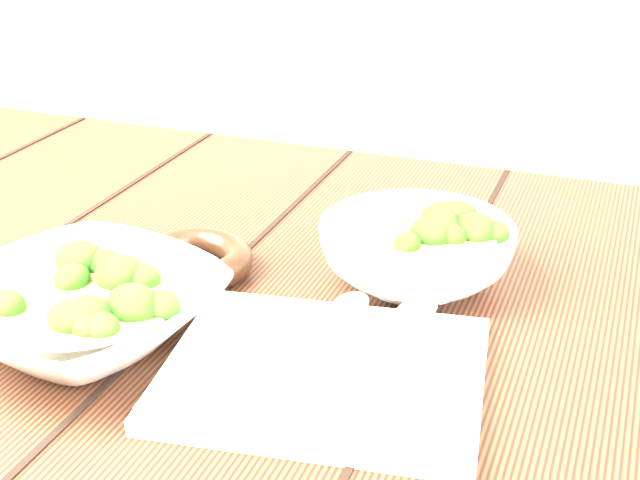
% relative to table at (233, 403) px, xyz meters
% --- Properties ---
extents(table, '(1.20, 0.80, 0.75)m').
position_rel_table_xyz_m(table, '(0.00, 0.00, 0.00)').
color(table, black).
rests_on(table, ground).
extents(soup_bowl_front, '(0.26, 0.26, 0.06)m').
position_rel_table_xyz_m(soup_bowl_front, '(-0.07, -0.11, 0.15)').
color(soup_bowl_front, white).
rests_on(soup_bowl_front, table).
extents(soup_bowl_back, '(0.18, 0.18, 0.06)m').
position_rel_table_xyz_m(soup_bowl_back, '(0.15, 0.08, 0.15)').
color(soup_bowl_back, white).
rests_on(soup_bowl_back, table).
extents(trivet, '(0.11, 0.11, 0.03)m').
position_rel_table_xyz_m(trivet, '(-0.04, 0.02, 0.13)').
color(trivet, black).
rests_on(trivet, table).
extents(napkin, '(0.26, 0.22, 0.01)m').
position_rel_table_xyz_m(napkin, '(0.13, -0.10, 0.13)').
color(napkin, beige).
rests_on(napkin, table).
extents(spoon_left, '(0.03, 0.19, 0.01)m').
position_rel_table_xyz_m(spoon_left, '(0.12, -0.05, 0.14)').
color(spoon_left, '#A5A091').
rests_on(spoon_left, napkin).
extents(spoon_right, '(0.06, 0.19, 0.01)m').
position_rel_table_xyz_m(spoon_right, '(0.16, -0.04, 0.14)').
color(spoon_right, '#A5A091').
rests_on(spoon_right, napkin).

